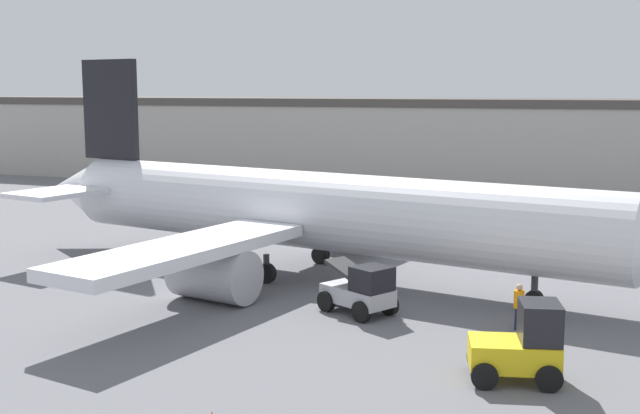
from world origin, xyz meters
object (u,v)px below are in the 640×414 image
(belt_loader_truck, at_px, (361,290))
(baggage_tug, at_px, (522,345))
(ground_crew_worker, at_px, (519,305))
(airplane, at_px, (304,212))

(belt_loader_truck, bearing_deg, baggage_tug, -9.28)
(ground_crew_worker, distance_m, belt_loader_truck, 6.02)
(belt_loader_truck, bearing_deg, ground_crew_worker, 29.18)
(ground_crew_worker, xyz_separation_m, belt_loader_truck, (-6.02, -0.17, 0.06))
(airplane, distance_m, ground_crew_worker, 12.16)
(baggage_tug, bearing_deg, belt_loader_truck, 128.22)
(airplane, xyz_separation_m, ground_crew_worker, (10.72, -5.34, -2.10))
(ground_crew_worker, bearing_deg, airplane, 95.09)
(ground_crew_worker, height_order, baggage_tug, baggage_tug)
(airplane, relative_size, baggage_tug, 11.49)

